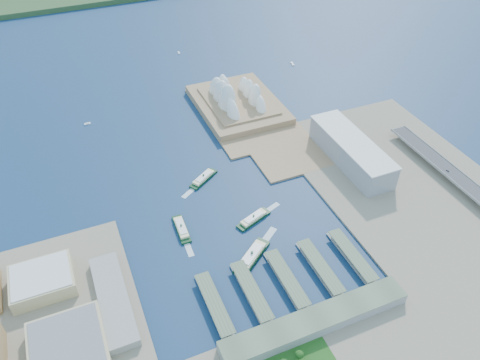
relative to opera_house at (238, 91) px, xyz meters
name	(u,v)px	position (x,y,z in m)	size (l,w,h in m)	color
ground	(247,239)	(-105.00, -280.00, -32.00)	(3000.00, 3000.00, 0.00)	#102A4C
east_land	(435,211)	(135.00, -330.00, -30.50)	(240.00, 500.00, 3.00)	gray
peninsula	(244,113)	(2.50, -20.00, -30.50)	(135.00, 220.00, 3.00)	#937250
opera_house	(238,91)	(0.00, 0.00, 0.00)	(134.00, 180.00, 58.00)	white
toaster_building	(351,151)	(90.00, -200.00, -11.50)	(45.00, 155.00, 35.00)	gray
expressway	(479,199)	(195.00, -340.00, -23.07)	(26.00, 340.00, 11.85)	gray
west_buildings	(27,358)	(-355.00, -350.00, -15.50)	(200.00, 280.00, 27.00)	olive
ferry_wharves	(287,280)	(-91.00, -355.00, -27.35)	(184.00, 90.00, 9.30)	#515F48
terminal_building	(316,321)	(-90.00, -415.00, -23.00)	(200.00, 28.00, 12.00)	gray
ferry_a	(181,227)	(-173.19, -234.72, -27.41)	(12.36, 48.55, 9.18)	black
ferry_b	(203,177)	(-116.23, -154.72, -27.42)	(12.33, 48.44, 9.16)	black
ferry_c	(252,255)	(-112.15, -309.34, -26.24)	(15.52, 60.97, 11.53)	black
ferry_d	(254,218)	(-84.99, -253.58, -27.36)	(12.50, 49.10, 9.28)	black
boat_b	(87,124)	(-242.24, 48.80, -30.64)	(3.53, 10.09, 2.73)	white
boat_c	(292,64)	(160.52, 108.83, -30.47)	(3.97, 13.60, 3.06)	white
boat_e	(179,53)	(-29.30, 242.82, -30.68)	(3.42, 10.74, 2.64)	white
car_c	(448,171)	(191.00, -283.64, -16.49)	(1.84, 4.52, 1.31)	slate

